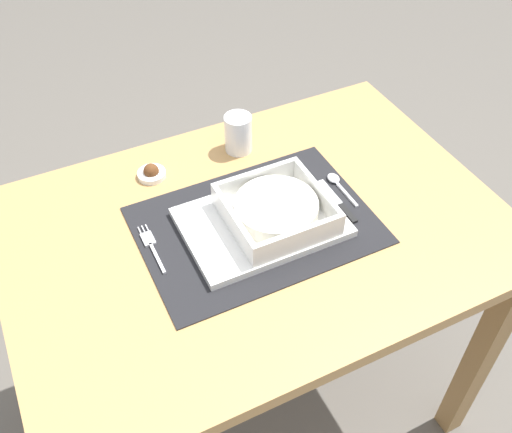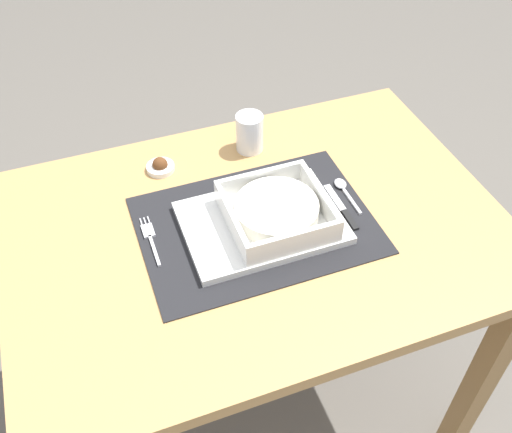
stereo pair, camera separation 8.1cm
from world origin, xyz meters
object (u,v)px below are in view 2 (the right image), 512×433
(fork, at_px, (150,237))
(bread_knife, at_px, (329,205))
(dining_table, at_px, (256,259))
(spoon, at_px, (343,187))
(condiment_saucer, at_px, (160,166))
(porridge_bowl, at_px, (276,212))
(butter_knife, at_px, (343,209))
(drinking_glass, at_px, (250,134))

(fork, relative_size, bread_knife, 1.04)
(dining_table, xyz_separation_m, spoon, (0.21, 0.04, 0.11))
(spoon, distance_m, condiment_saucer, 0.40)
(porridge_bowl, relative_size, spoon, 1.75)
(dining_table, height_order, fork, fork)
(porridge_bowl, distance_m, fork, 0.25)
(butter_knife, bearing_deg, dining_table, 172.29)
(butter_knife, bearing_deg, drinking_glass, 112.46)
(fork, bearing_deg, drinking_glass, 31.81)
(bread_knife, height_order, condiment_saucer, condiment_saucer)
(dining_table, xyz_separation_m, porridge_bowl, (0.04, -0.02, 0.14))
(porridge_bowl, bearing_deg, spoon, 16.59)
(porridge_bowl, xyz_separation_m, drinking_glass, (0.04, 0.25, -0.00))
(porridge_bowl, distance_m, bread_knife, 0.13)
(porridge_bowl, xyz_separation_m, bread_knife, (0.12, 0.01, -0.03))
(dining_table, bearing_deg, porridge_bowl, -23.65)
(fork, relative_size, condiment_saucer, 2.24)
(porridge_bowl, distance_m, condiment_saucer, 0.30)
(butter_knife, xyz_separation_m, bread_knife, (-0.02, 0.02, 0.00))
(porridge_bowl, height_order, spoon, porridge_bowl)
(porridge_bowl, bearing_deg, condiment_saucer, 124.99)
(spoon, xyz_separation_m, bread_knife, (-0.05, -0.04, -0.00))
(bread_knife, relative_size, condiment_saucer, 2.16)
(porridge_bowl, relative_size, drinking_glass, 2.17)
(porridge_bowl, bearing_deg, dining_table, 156.35)
(fork, height_order, bread_knife, bread_knife)
(spoon, height_order, bread_knife, spoon)
(butter_knife, xyz_separation_m, drinking_glass, (-0.11, 0.26, 0.03))
(dining_table, relative_size, butter_knife, 7.15)
(spoon, bearing_deg, condiment_saucer, 153.40)
(bread_knife, bearing_deg, condiment_saucer, 146.31)
(drinking_glass, bearing_deg, dining_table, -106.78)
(porridge_bowl, xyz_separation_m, fork, (-0.24, 0.05, -0.04))
(fork, bearing_deg, bread_knife, -10.16)
(dining_table, relative_size, condiment_saucer, 16.16)
(dining_table, relative_size, porridge_bowl, 5.14)
(dining_table, distance_m, porridge_bowl, 0.15)
(butter_knife, distance_m, condiment_saucer, 0.41)
(spoon, bearing_deg, butter_knife, -112.48)
(dining_table, distance_m, fork, 0.23)
(porridge_bowl, relative_size, condiment_saucer, 3.14)
(fork, xyz_separation_m, condiment_saucer, (0.07, 0.19, 0.00))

